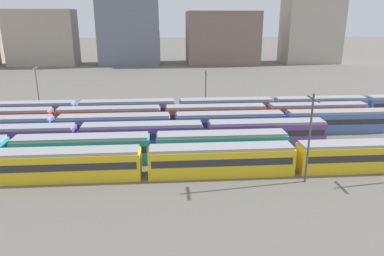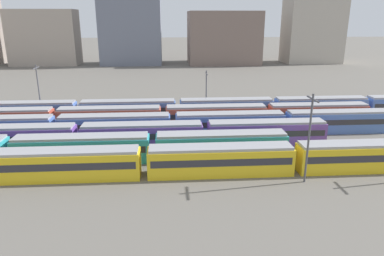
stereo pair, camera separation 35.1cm
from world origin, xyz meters
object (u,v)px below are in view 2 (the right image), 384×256
(train_track_2, at_px, (143,135))
(catenary_pole_3, at_px, (39,89))
(catenary_pole_1, at_px, (206,90))
(train_track_1, at_px, (82,149))
(train_track_5, at_px, (274,107))
(train_track_0, at_px, (295,158))
(train_track_4, at_px, (163,116))
(train_track_3, at_px, (173,124))
(catenary_pole_2, at_px, (309,135))

(train_track_2, xyz_separation_m, catenary_pole_3, (-20.95, 18.47, 3.77))
(train_track_2, relative_size, catenary_pole_1, 6.37)
(train_track_1, relative_size, train_track_5, 0.50)
(train_track_0, distance_m, train_track_5, 26.47)
(train_track_4, relative_size, catenary_pole_1, 8.53)
(train_track_2, xyz_separation_m, train_track_3, (4.66, 5.20, 0.00))
(train_track_0, height_order, train_track_1, same)
(train_track_4, height_order, catenary_pole_3, catenary_pole_3)
(catenary_pole_1, distance_m, catenary_pole_3, 32.59)
(train_track_5, bearing_deg, catenary_pole_1, 165.86)
(catenary_pole_1, bearing_deg, catenary_pole_3, -179.27)
(train_track_0, distance_m, train_track_1, 27.96)
(train_track_1, height_order, train_track_2, same)
(train_track_3, bearing_deg, train_track_1, -140.05)
(train_track_1, xyz_separation_m, catenary_pole_1, (19.39, 24.09, 3.00))
(train_track_1, bearing_deg, train_track_4, 55.32)
(train_track_3, distance_m, catenary_pole_1, 15.65)
(train_track_0, xyz_separation_m, catenary_pole_3, (-40.66, 28.87, 3.77))
(train_track_0, relative_size, catenary_pole_3, 10.98)
(train_track_5, height_order, catenary_pole_1, catenary_pole_1)
(train_track_3, xyz_separation_m, catenary_pole_2, (15.35, -18.53, 4.02))
(train_track_0, bearing_deg, catenary_pole_2, -84.28)
(train_track_1, height_order, catenary_pole_1, catenary_pole_1)
(train_track_0, distance_m, train_track_2, 22.29)
(catenary_pole_3, bearing_deg, train_track_4, -18.60)
(catenary_pole_2, xyz_separation_m, catenary_pole_3, (-40.95, 31.80, -0.25))
(catenary_pole_1, xyz_separation_m, catenary_pole_2, (8.38, -32.21, 1.02))
(train_track_5, xyz_separation_m, catenary_pole_1, (-13.04, 3.29, 3.00))
(train_track_4, bearing_deg, train_track_0, -51.27)
(train_track_2, relative_size, train_track_4, 0.75)
(train_track_5, height_order, catenary_pole_2, catenary_pole_2)
(catenary_pole_2, bearing_deg, catenary_pole_1, 104.58)
(train_track_3, bearing_deg, train_track_0, -46.02)
(train_track_5, xyz_separation_m, catenary_pole_2, (-4.67, -28.93, 4.02))
(train_track_5, relative_size, catenary_pole_2, 10.48)
(train_track_0, distance_m, catenary_pole_1, 30.53)
(catenary_pole_2, distance_m, catenary_pole_3, 51.85)
(train_track_5, xyz_separation_m, catenary_pole_3, (-45.62, 2.87, 3.77))
(train_track_1, bearing_deg, train_track_5, 32.67)
(train_track_4, distance_m, catenary_pole_3, 25.58)
(train_track_4, bearing_deg, catenary_pole_1, 44.63)
(catenary_pole_2, bearing_deg, train_track_1, 163.69)
(train_track_1, height_order, catenary_pole_2, catenary_pole_2)
(train_track_2, distance_m, catenary_pole_1, 22.38)
(train_track_3, relative_size, catenary_pole_1, 8.53)
(train_track_1, relative_size, catenary_pole_2, 5.20)
(train_track_0, distance_m, catenary_pole_3, 50.01)
(train_track_4, height_order, catenary_pole_2, catenary_pole_2)
(train_track_3, xyz_separation_m, train_track_5, (20.02, 10.40, 0.00))
(train_track_1, xyz_separation_m, train_track_5, (32.44, 20.80, 0.00))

